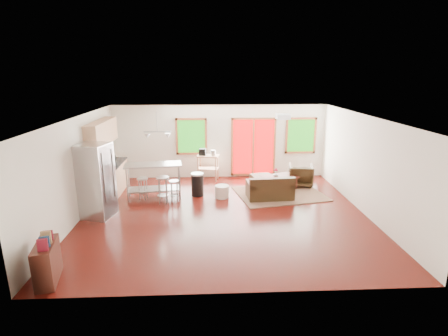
{
  "coord_description": "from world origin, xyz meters",
  "views": [
    {
      "loc": [
        -0.43,
        -8.72,
        3.67
      ],
      "look_at": [
        0.0,
        0.3,
        1.2
      ],
      "focal_mm": 28.0,
      "sensor_mm": 36.0,
      "label": 1
    }
  ],
  "objects_px": {
    "armchair": "(301,174)",
    "island": "(154,175)",
    "ottoman": "(262,182)",
    "loveseat": "(270,190)",
    "kitchen_cart": "(207,159)",
    "coffee_table": "(280,178)",
    "refrigerator": "(95,181)",
    "rug": "(280,194)"
  },
  "relations": [
    {
      "from": "coffee_table",
      "to": "refrigerator",
      "type": "height_order",
      "value": "refrigerator"
    },
    {
      "from": "rug",
      "to": "coffee_table",
      "type": "height_order",
      "value": "coffee_table"
    },
    {
      "from": "refrigerator",
      "to": "rug",
      "type": "bearing_deg",
      "value": 30.2
    },
    {
      "from": "rug",
      "to": "kitchen_cart",
      "type": "xyz_separation_m",
      "value": [
        -2.25,
        1.62,
        0.75
      ]
    },
    {
      "from": "coffee_table",
      "to": "armchair",
      "type": "bearing_deg",
      "value": 24.31
    },
    {
      "from": "loveseat",
      "to": "ottoman",
      "type": "relative_size",
      "value": 2.12
    },
    {
      "from": "refrigerator",
      "to": "island",
      "type": "distance_m",
      "value": 1.87
    },
    {
      "from": "ottoman",
      "to": "rug",
      "type": "bearing_deg",
      "value": -52.1
    },
    {
      "from": "armchair",
      "to": "island",
      "type": "xyz_separation_m",
      "value": [
        -4.73,
        -0.96,
        0.33
      ]
    },
    {
      "from": "ottoman",
      "to": "armchair",
      "type": "bearing_deg",
      "value": 9.66
    },
    {
      "from": "loveseat",
      "to": "armchair",
      "type": "bearing_deg",
      "value": 40.13
    },
    {
      "from": "coffee_table",
      "to": "refrigerator",
      "type": "xyz_separation_m",
      "value": [
        -5.23,
        -1.95,
        0.59
      ]
    },
    {
      "from": "loveseat",
      "to": "armchair",
      "type": "distance_m",
      "value": 1.74
    },
    {
      "from": "armchair",
      "to": "ottoman",
      "type": "distance_m",
      "value": 1.36
    },
    {
      "from": "loveseat",
      "to": "refrigerator",
      "type": "height_order",
      "value": "refrigerator"
    },
    {
      "from": "rug",
      "to": "refrigerator",
      "type": "distance_m",
      "value": 5.43
    },
    {
      "from": "loveseat",
      "to": "island",
      "type": "height_order",
      "value": "island"
    },
    {
      "from": "rug",
      "to": "kitchen_cart",
      "type": "relative_size",
      "value": 2.3
    },
    {
      "from": "coffee_table",
      "to": "armchair",
      "type": "distance_m",
      "value": 0.85
    },
    {
      "from": "loveseat",
      "to": "coffee_table",
      "type": "bearing_deg",
      "value": 57.33
    },
    {
      "from": "armchair",
      "to": "kitchen_cart",
      "type": "distance_m",
      "value": 3.24
    },
    {
      "from": "rug",
      "to": "island",
      "type": "distance_m",
      "value": 3.93
    },
    {
      "from": "ottoman",
      "to": "kitchen_cart",
      "type": "distance_m",
      "value": 2.13
    },
    {
      "from": "armchair",
      "to": "loveseat",
      "type": "bearing_deg",
      "value": 54.97
    },
    {
      "from": "rug",
      "to": "kitchen_cart",
      "type": "distance_m",
      "value": 2.87
    },
    {
      "from": "coffee_table",
      "to": "armchair",
      "type": "relative_size",
      "value": 1.61
    },
    {
      "from": "ottoman",
      "to": "loveseat",
      "type": "bearing_deg",
      "value": -85.23
    },
    {
      "from": "coffee_table",
      "to": "island",
      "type": "bearing_deg",
      "value": -171.3
    },
    {
      "from": "rug",
      "to": "loveseat",
      "type": "xyz_separation_m",
      "value": [
        -0.38,
        -0.38,
        0.27
      ]
    },
    {
      "from": "loveseat",
      "to": "kitchen_cart",
      "type": "xyz_separation_m",
      "value": [
        -1.87,
        2.0,
        0.48
      ]
    },
    {
      "from": "loveseat",
      "to": "armchair",
      "type": "xyz_separation_m",
      "value": [
        1.25,
        1.21,
        0.11
      ]
    },
    {
      "from": "island",
      "to": "coffee_table",
      "type": "bearing_deg",
      "value": 8.7
    },
    {
      "from": "loveseat",
      "to": "ottoman",
      "type": "bearing_deg",
      "value": 90.87
    },
    {
      "from": "coffee_table",
      "to": "refrigerator",
      "type": "relative_size",
      "value": 0.66
    },
    {
      "from": "armchair",
      "to": "coffee_table",
      "type": "bearing_deg",
      "value": 35.26
    },
    {
      "from": "ottoman",
      "to": "island",
      "type": "relative_size",
      "value": 0.38
    },
    {
      "from": "coffee_table",
      "to": "kitchen_cart",
      "type": "bearing_deg",
      "value": 153.82
    },
    {
      "from": "kitchen_cart",
      "to": "coffee_table",
      "type": "bearing_deg",
      "value": -26.18
    },
    {
      "from": "loveseat",
      "to": "kitchen_cart",
      "type": "height_order",
      "value": "kitchen_cart"
    },
    {
      "from": "armchair",
      "to": "refrigerator",
      "type": "distance_m",
      "value": 6.46
    },
    {
      "from": "ottoman",
      "to": "island",
      "type": "bearing_deg",
      "value": -167.88
    },
    {
      "from": "armchair",
      "to": "ottoman",
      "type": "height_order",
      "value": "armchair"
    }
  ]
}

